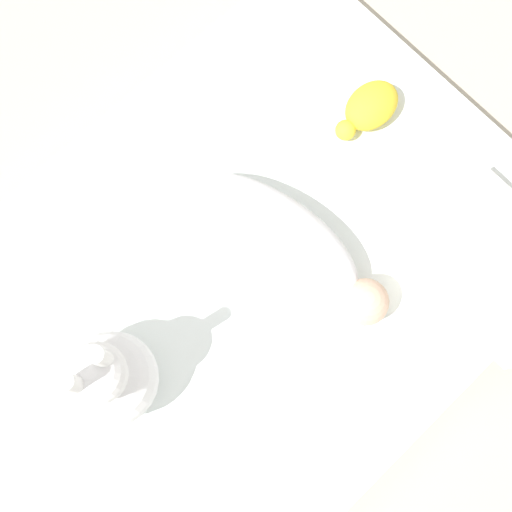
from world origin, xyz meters
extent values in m
plane|color=#B2A893|center=(0.00, 0.00, 0.00)|extent=(12.00, 12.00, 0.00)
cube|color=white|center=(0.00, 0.00, 0.08)|extent=(1.40, 1.05, 0.16)
ellipsoid|color=white|center=(-0.09, -0.01, 0.23)|extent=(0.30, 0.48, 0.14)
sphere|color=#DBB293|center=(-0.15, 0.24, 0.22)|extent=(0.11, 0.11, 0.11)
cube|color=white|center=(-0.42, 0.38, 0.20)|extent=(0.29, 0.35, 0.09)
sphere|color=white|center=(0.36, -0.01, 0.26)|extent=(0.20, 0.20, 0.20)
sphere|color=white|center=(0.36, -0.01, 0.40)|extent=(0.12, 0.12, 0.12)
cylinder|color=white|center=(0.33, -0.01, 0.48)|extent=(0.03, 0.03, 0.09)
cylinder|color=white|center=(0.40, -0.01, 0.48)|extent=(0.03, 0.03, 0.09)
ellipsoid|color=yellow|center=(-0.50, -0.09, 0.20)|extent=(0.14, 0.11, 0.08)
sphere|color=yellow|center=(-0.41, -0.09, 0.19)|extent=(0.05, 0.05, 0.05)
camera|label=1|loc=(0.22, 0.27, 1.75)|focal=50.00mm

